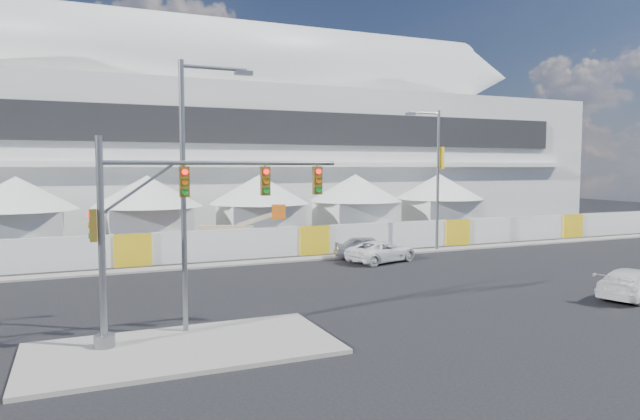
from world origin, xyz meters
name	(u,v)px	position (x,y,z in m)	size (l,w,h in m)	color
ground	(315,311)	(0.00, 0.00, 0.00)	(160.00, 160.00, 0.00)	black
median_island	(183,348)	(-6.00, -3.00, 0.07)	(10.00, 5.00, 0.15)	gray
far_curb	(494,246)	(20.00, 12.50, 0.06)	(80.00, 1.20, 0.12)	gray
stadium	(244,137)	(8.71, 41.50, 9.45)	(80.00, 24.80, 21.98)	silver
tent_row	(206,203)	(0.50, 24.00, 3.15)	(53.40, 8.40, 5.40)	white
hoarding_fence	(314,240)	(6.00, 14.50, 1.00)	(70.00, 0.25, 2.00)	white
scaffold_tower	(532,167)	(46.00, 36.00, 6.00)	(4.40, 4.40, 12.00)	#595B60
sedan_silver	(368,248)	(8.48, 11.15, 0.77)	(4.49, 1.81, 1.53)	#B5B5BA
pickup_curb	(382,251)	(8.75, 9.83, 0.69)	(4.93, 2.27, 1.37)	white
pickup_near	(634,283)	(14.44, -3.60, 0.69)	(4.78, 1.94, 1.39)	white
lot_car_a	(399,231)	(15.91, 19.56, 0.69)	(4.17, 1.46, 1.38)	white
traffic_mast	(161,229)	(-6.51, -2.06, 3.99)	(8.63, 0.67, 6.92)	slate
streetlight_median	(190,177)	(-5.35, -1.22, 5.69)	(2.67, 0.27, 9.66)	gray
streetlight_curb	(435,170)	(14.57, 12.50, 5.84)	(2.98, 0.67, 10.07)	slate
boom_lift	(219,242)	(-0.21, 16.43, 0.95)	(7.19, 2.78, 3.52)	orange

